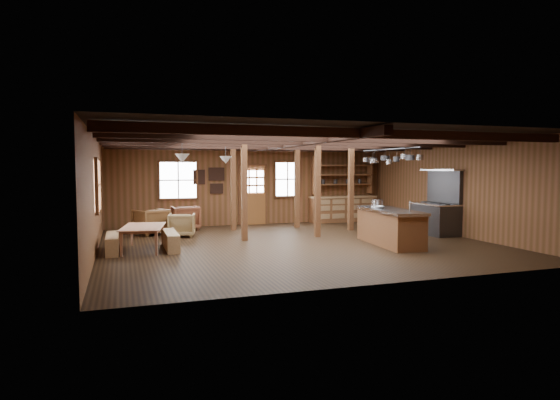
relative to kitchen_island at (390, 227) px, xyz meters
name	(u,v)px	position (x,y,z in m)	size (l,w,h in m)	color
room	(298,191)	(-2.24, 0.91, 0.92)	(10.04, 9.04, 2.84)	black
ceiling_joists	(295,143)	(-2.24, 1.09, 2.20)	(9.80, 8.82, 0.18)	black
timber_posts	(289,188)	(-1.72, 2.99, 0.92)	(3.95, 2.35, 2.80)	#472514
back_door	(253,200)	(-2.24, 5.36, 0.40)	(1.02, 0.08, 2.15)	brown
window_back_left	(178,180)	(-4.84, 5.37, 1.12)	(1.32, 0.06, 1.32)	white
window_back_right	(287,179)	(-0.94, 5.37, 1.12)	(1.02, 0.06, 1.32)	white
window_left	(97,185)	(-7.20, 1.41, 1.12)	(0.14, 1.24, 1.32)	white
notice_boards	(211,179)	(-3.74, 5.36, 1.16)	(1.08, 0.03, 0.90)	silver
back_counter	(343,206)	(1.16, 5.11, 0.12)	(2.55, 0.60, 2.45)	brown
pendant_lamps	(206,159)	(-4.49, 1.91, 1.77)	(1.86, 2.36, 0.66)	#323235
pot_rack	(389,158)	(0.72, 1.28, 1.82)	(0.43, 3.00, 0.45)	#323235
kitchen_island	(390,227)	(0.00, 0.00, 0.00)	(1.10, 2.57, 1.20)	brown
step_stool	(387,234)	(0.34, 0.68, -0.30)	(0.41, 0.29, 0.36)	olive
commercial_range	(436,213)	(2.40, 1.26, 0.16)	(0.82, 1.60, 1.98)	#323235
dining_table	(145,238)	(-6.14, 1.18, -0.18)	(1.70, 0.95, 0.60)	#945E43
bench_wall	(112,244)	(-6.89, 1.18, -0.27)	(0.28, 1.52, 0.42)	olive
bench_aisle	(171,240)	(-5.52, 1.18, -0.26)	(0.29, 1.56, 0.43)	olive
armchair_a	(151,222)	(-5.84, 3.90, -0.08)	(0.84, 0.87, 0.79)	brown
armchair_b	(186,218)	(-4.70, 4.71, -0.09)	(0.84, 0.86, 0.78)	brown
armchair_c	(182,225)	(-5.00, 3.19, -0.13)	(0.74, 0.76, 0.69)	brown
counter_pot	(377,203)	(0.15, 0.91, 0.56)	(0.31, 0.31, 0.19)	#AEAFB5
bowl	(379,207)	(-0.17, 0.29, 0.50)	(0.28, 0.28, 0.07)	silver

